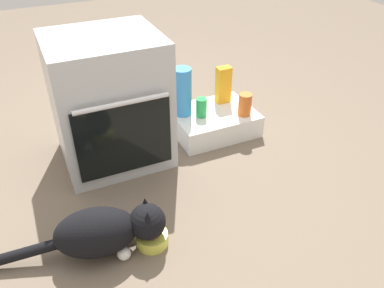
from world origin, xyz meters
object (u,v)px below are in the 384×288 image
at_px(cat, 105,231).
at_px(water_bottle, 183,92).
at_px(food_bowl, 152,238).
at_px(oven, 110,101).
at_px(pantry_cabinet, 213,121).
at_px(juice_carton, 223,85).
at_px(sauce_jar, 245,105).
at_px(soda_can, 201,108).

xyz_separation_m(cat, water_bottle, (0.68, 0.75, 0.17)).
relative_size(food_bowl, cat, 0.20).
relative_size(oven, cat, 0.98).
bearing_deg(pantry_cabinet, cat, -141.52).
bearing_deg(juice_carton, food_bowl, -133.76).
bearing_deg(juice_carton, sauce_jar, -78.70).
bearing_deg(cat, water_bottle, 59.97).
height_order(cat, water_bottle, water_bottle).
relative_size(water_bottle, sauce_jar, 2.14).
distance_m(pantry_cabinet, soda_can, 0.16).
xyz_separation_m(pantry_cabinet, juice_carton, (0.12, 0.10, 0.19)).
xyz_separation_m(food_bowl, water_bottle, (0.49, 0.79, 0.26)).
distance_m(pantry_cabinet, juice_carton, 0.24).
relative_size(food_bowl, sauce_jar, 1.03).
bearing_deg(cat, oven, 84.09).
xyz_separation_m(oven, pantry_cabinet, (0.64, 0.01, -0.29)).
distance_m(food_bowl, water_bottle, 0.97).
distance_m(cat, sauce_jar, 1.18).
relative_size(pantry_cabinet, juice_carton, 2.12).
bearing_deg(cat, soda_can, 53.33).
bearing_deg(food_bowl, juice_carton, 46.24).
distance_m(cat, juice_carton, 1.27).
bearing_deg(soda_can, food_bowl, -129.24).
height_order(food_bowl, water_bottle, water_bottle).
xyz_separation_m(pantry_cabinet, cat, (-0.87, -0.69, 0.05)).
relative_size(oven, juice_carton, 3.00).
height_order(cat, sauce_jar, sauce_jar).
height_order(food_bowl, cat, cat).
bearing_deg(juice_carton, cat, -141.34).
xyz_separation_m(sauce_jar, soda_can, (-0.25, 0.09, -0.01)).
bearing_deg(water_bottle, soda_can, -40.32).
height_order(cat, soda_can, soda_can).
bearing_deg(juice_carton, water_bottle, -173.05).
xyz_separation_m(pantry_cabinet, food_bowl, (-0.68, -0.73, -0.04)).
bearing_deg(food_bowl, oven, 87.25).
bearing_deg(sauce_jar, water_bottle, 153.56).
distance_m(oven, juice_carton, 0.77).
xyz_separation_m(oven, cat, (-0.23, -0.68, -0.24)).
bearing_deg(pantry_cabinet, soda_can, -170.24).
distance_m(water_bottle, sauce_jar, 0.39).
distance_m(oven, water_bottle, 0.47).
distance_m(pantry_cabinet, food_bowl, 1.00).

